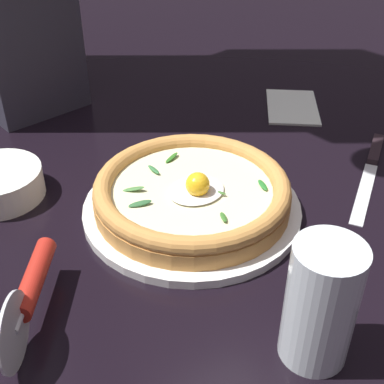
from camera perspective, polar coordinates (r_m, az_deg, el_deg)
ground_plane at (r=0.69m, az=-0.09°, el=-4.83°), size 2.40×2.40×0.03m
pizza_plate at (r=0.70m, az=0.00°, el=-1.74°), size 0.29×0.29×0.01m
pizza at (r=0.68m, az=0.01°, el=0.02°), size 0.26×0.26×0.06m
pizza_cutter at (r=0.56m, az=-17.31°, el=-10.32°), size 0.11×0.14×0.08m
table_knife at (r=0.84m, az=19.01°, el=3.02°), size 0.22×0.15×0.01m
drinking_glass at (r=0.51m, az=13.68°, el=-12.53°), size 0.07×0.07×0.13m
folded_napkin at (r=0.99m, az=10.87°, el=9.20°), size 0.16×0.17×0.01m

